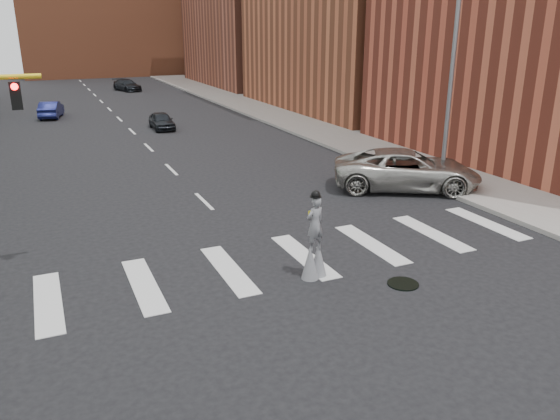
% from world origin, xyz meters
% --- Properties ---
extents(ground_plane, '(160.00, 160.00, 0.00)m').
position_xyz_m(ground_plane, '(0.00, 0.00, 0.00)').
color(ground_plane, black).
rests_on(ground_plane, ground).
extents(sidewalk_right, '(5.00, 90.00, 0.18)m').
position_xyz_m(sidewalk_right, '(12.50, 25.00, 0.09)').
color(sidewalk_right, gray).
rests_on(sidewalk_right, ground).
extents(manhole, '(0.90, 0.90, 0.04)m').
position_xyz_m(manhole, '(3.00, -2.00, 0.02)').
color(manhole, black).
rests_on(manhole, ground).
extents(building_far, '(16.00, 22.00, 20.00)m').
position_xyz_m(building_far, '(22.00, 54.00, 10.00)').
color(building_far, brown).
rests_on(building_far, ground).
extents(building_backdrop, '(26.00, 14.00, 18.00)m').
position_xyz_m(building_backdrop, '(6.00, 78.00, 9.00)').
color(building_backdrop, '#A65434').
rests_on(building_backdrop, ground).
extents(streetlight, '(2.05, 0.20, 9.00)m').
position_xyz_m(streetlight, '(10.90, 6.00, 4.90)').
color(streetlight, slate).
rests_on(streetlight, ground).
extents(stilt_performer, '(0.83, 0.60, 2.69)m').
position_xyz_m(stilt_performer, '(0.88, -0.50, 1.02)').
color(stilt_performer, black).
rests_on(stilt_performer, ground).
extents(suv_crossing, '(7.18, 5.83, 1.82)m').
position_xyz_m(suv_crossing, '(9.00, 6.07, 0.91)').
color(suv_crossing, '#A8A69F').
rests_on(suv_crossing, ground).
extents(car_near, '(1.44, 3.57, 1.22)m').
position_xyz_m(car_near, '(2.16, 26.03, 0.61)').
color(car_near, black).
rests_on(car_near, ground).
extents(car_mid, '(2.21, 4.29, 1.35)m').
position_xyz_m(car_mid, '(-4.95, 34.95, 0.67)').
color(car_mid, '#171C52').
rests_on(car_mid, ground).
extents(car_far, '(3.11, 4.83, 1.30)m').
position_xyz_m(car_far, '(3.96, 52.71, 0.65)').
color(car_far, black).
rests_on(car_far, ground).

